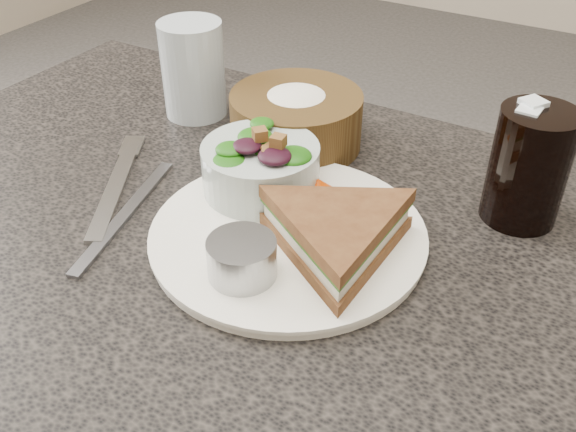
# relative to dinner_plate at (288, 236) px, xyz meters

# --- Properties ---
(dinner_plate) EXTENTS (0.27, 0.27, 0.01)m
(dinner_plate) POSITION_rel_dinner_plate_xyz_m (0.00, 0.00, 0.00)
(dinner_plate) COLOR white
(dinner_plate) RESTS_ON dining_table
(sandwich) EXTENTS (0.24, 0.24, 0.05)m
(sandwich) POSITION_rel_dinner_plate_xyz_m (0.06, -0.01, 0.03)
(sandwich) COLOR brown
(sandwich) RESTS_ON dinner_plate
(salad_bowl) EXTENTS (0.13, 0.13, 0.07)m
(salad_bowl) POSITION_rel_dinner_plate_xyz_m (-0.06, 0.05, 0.04)
(salad_bowl) COLOR #A7B6B0
(salad_bowl) RESTS_ON dinner_plate
(dressing_ramekin) EXTENTS (0.07, 0.07, 0.04)m
(dressing_ramekin) POSITION_rel_dinner_plate_xyz_m (-0.00, -0.08, 0.02)
(dressing_ramekin) COLOR #929497
(dressing_ramekin) RESTS_ON dinner_plate
(orange_wedge) EXTENTS (0.08, 0.08, 0.03)m
(orange_wedge) POSITION_rel_dinner_plate_xyz_m (-0.00, 0.06, 0.02)
(orange_wedge) COLOR #F14500
(orange_wedge) RESTS_ON dinner_plate
(fork) EXTENTS (0.11, 0.17, 0.01)m
(fork) POSITION_rel_dinner_plate_xyz_m (-0.21, -0.02, -0.00)
(fork) COLOR #AFB0B1
(fork) RESTS_ON dining_table
(knife) EXTENTS (0.06, 0.20, 0.00)m
(knife) POSITION_rel_dinner_plate_xyz_m (-0.17, -0.05, -0.00)
(knife) COLOR #9296A0
(knife) RESTS_ON dining_table
(bread_basket) EXTENTS (0.20, 0.20, 0.09)m
(bread_basket) POSITION_rel_dinner_plate_xyz_m (-0.09, 0.17, 0.04)
(bread_basket) COLOR #453217
(bread_basket) RESTS_ON dining_table
(cola_glass) EXTENTS (0.08, 0.08, 0.13)m
(cola_glass) POSITION_rel_dinner_plate_xyz_m (0.19, 0.16, 0.06)
(cola_glass) COLOR black
(cola_glass) RESTS_ON dining_table
(water_glass) EXTENTS (0.09, 0.09, 0.12)m
(water_glass) POSITION_rel_dinner_plate_xyz_m (-0.25, 0.18, 0.06)
(water_glass) COLOR #B3C1CA
(water_glass) RESTS_ON dining_table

